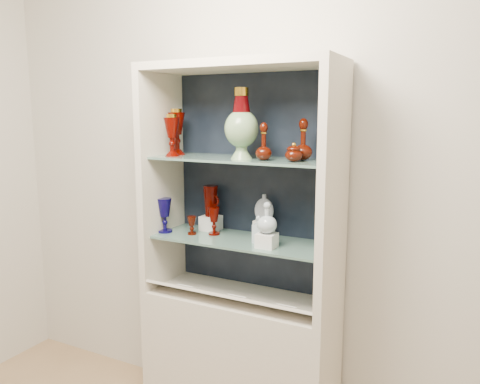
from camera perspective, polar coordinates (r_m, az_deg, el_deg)
The scene contains 30 objects.
wall_back at distance 2.54m, azimuth 2.27°, elevation 2.97°, with size 3.50×0.02×2.80m, color beige.
cabinet_base at distance 2.67m, azimuth 0.00°, elevation -19.97°, with size 1.00×0.40×0.75m, color beige.
cabinet_back_panel at distance 2.52m, azimuth 1.97°, elevation 1.20°, with size 0.98×0.02×1.15m, color black.
cabinet_side_left at distance 2.60m, azimuth -9.45°, elevation 1.35°, with size 0.04×0.40×1.15m, color beige.
cabinet_side_right at distance 2.18m, azimuth 11.32°, elevation -0.32°, with size 0.04×0.40×1.15m, color beige.
cabinet_top_cap at distance 2.33m, azimuth 0.00°, elevation 15.19°, with size 1.00×0.40×0.04m, color beige.
shelf_lower at distance 2.43m, azimuth 0.22°, elevation -5.90°, with size 0.92×0.34×0.01m, color slate.
shelf_upper at distance 2.35m, azimuth 0.22°, elevation 4.02°, with size 0.92×0.34×0.01m, color slate.
label_ledge at distance 2.40m, azimuth -1.22°, elevation -12.71°, with size 0.92×0.18×0.01m, color beige.
label_card_0 at distance 2.38m, azimuth -0.06°, elevation -12.60°, with size 0.10×0.07×0.00m, color white.
label_card_1 at distance 2.52m, azimuth -6.26°, elevation -11.35°, with size 0.10×0.07×0.00m, color white.
label_card_2 at distance 2.28m, azimuth 5.99°, elevation -13.67°, with size 0.10×0.07×0.00m, color white.
pedestal_lamp_left at distance 2.56m, azimuth -7.72°, elevation 7.28°, with size 0.09×0.09×0.25m, color #4E0600, non-canonical shape.
pedestal_lamp_right at distance 2.47m, azimuth -8.31°, elevation 6.86°, with size 0.08×0.08×0.22m, color #4E0600, non-canonical shape.
enamel_urn at distance 2.30m, azimuth 0.18°, elevation 8.33°, with size 0.17×0.17×0.34m, color #0A4E2E, non-canonical shape.
ruby_decanter_a at distance 2.23m, azimuth 2.91°, elevation 6.45°, with size 0.08×0.08×0.20m, color #420E03, non-canonical shape.
ruby_decanter_b at distance 2.25m, azimuth 7.71°, elevation 6.53°, with size 0.09×0.09×0.21m, color #420E03, non-canonical shape.
lidded_bowl at distance 2.18m, azimuth 6.57°, elevation 4.88°, with size 0.08×0.08×0.09m, color #420E03, non-canonical shape.
cobalt_goblet at distance 2.58m, azimuth -9.17°, elevation -2.82°, with size 0.08×0.08×0.19m, color #0E0847, non-canonical shape.
ruby_goblet_tall at distance 2.50m, azimuth -3.19°, elevation -3.54°, with size 0.06×0.06×0.15m, color #4E0600, non-canonical shape.
ruby_goblet_small at distance 2.52m, azimuth -5.89°, elevation -4.08°, with size 0.05×0.05×0.10m, color #420E03, non-canonical shape.
riser_ruby_pitcher at distance 2.61m, azimuth -3.57°, elevation -3.79°, with size 0.10×0.10×0.08m, color silver.
ruby_pitcher at distance 2.58m, azimuth -3.59°, elevation -1.09°, with size 0.13×0.08×0.17m, color #4E0600, non-canonical shape.
clear_square_bottle at distance 2.34m, azimuth 2.26°, elevation -4.56°, with size 0.05×0.05×0.14m, color #A6B8C2, non-canonical shape.
riser_flat_flask at distance 2.46m, azimuth 2.93°, elevation -4.46°, with size 0.09×0.09×0.09m, color silver.
flat_flask at distance 2.44m, azimuth 2.96°, elevation -1.82°, with size 0.10×0.04×0.14m, color #A8AFBE, non-canonical shape.
riser_clear_round_decanter at distance 2.28m, azimuth 3.28°, elevation -5.90°, with size 0.09×0.09×0.07m, color silver.
clear_round_decanter at distance 2.25m, azimuth 3.30°, elevation -3.25°, with size 0.10×0.10×0.15m, color #A6B8C2, non-canonical shape.
riser_cameo_medallion at distance 2.26m, azimuth 10.35°, elevation -5.75°, with size 0.08×0.08×0.10m, color silver.
cameo_medallion at distance 2.24m, azimuth 10.44°, elevation -2.86°, with size 0.11×0.04×0.13m, color black, non-canonical shape.
Camera 1 is at (1.06, -0.54, 1.69)m, focal length 35.00 mm.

